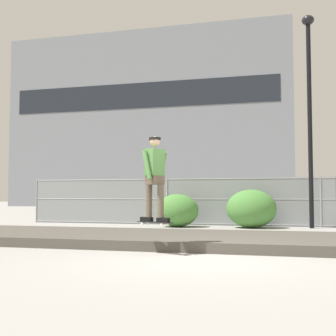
% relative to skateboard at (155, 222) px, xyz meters
% --- Properties ---
extents(ground_plane, '(120.00, 120.00, 0.00)m').
position_rel_skateboard_xyz_m(ground_plane, '(0.93, -0.54, -0.63)').
color(ground_plane, gray).
extents(gravel_berm, '(16.61, 3.52, 0.22)m').
position_rel_skateboard_xyz_m(gravel_berm, '(0.93, 2.08, -0.52)').
color(gravel_berm, '#4C473F').
rests_on(gravel_berm, ground_plane).
extents(skateboard, '(0.81, 0.51, 0.07)m').
position_rel_skateboard_xyz_m(skateboard, '(0.00, 0.00, 0.00)').
color(skateboard, black).
extents(skater, '(0.70, 0.62, 1.73)m').
position_rel_skateboard_xyz_m(skater, '(-0.00, 0.00, 0.99)').
color(skater, black).
rests_on(skater, skateboard).
extents(chain_fence, '(17.63, 0.06, 1.85)m').
position_rel_skateboard_xyz_m(chain_fence, '(0.93, 8.66, 0.30)').
color(chain_fence, gray).
rests_on(chain_fence, ground_plane).
extents(street_lamp, '(0.44, 0.44, 7.76)m').
position_rel_skateboard_xyz_m(street_lamp, '(3.49, 8.07, 4.11)').
color(street_lamp, black).
rests_on(street_lamp, ground_plane).
extents(parked_car_near, '(4.51, 2.16, 1.66)m').
position_rel_skateboard_xyz_m(parked_car_near, '(-4.00, 11.61, 0.20)').
color(parked_car_near, silver).
rests_on(parked_car_near, ground_plane).
extents(parked_car_mid, '(4.46, 2.07, 1.66)m').
position_rel_skateboard_xyz_m(parked_car_mid, '(1.45, 11.50, 0.20)').
color(parked_car_mid, navy).
rests_on(parked_car_mid, ground_plane).
extents(library_building, '(29.04, 15.22, 17.61)m').
position_rel_skateboard_xyz_m(library_building, '(-10.91, 39.96, 8.17)').
color(library_building, slate).
rests_on(library_building, ground_plane).
extents(shrub_left, '(1.58, 1.29, 1.22)m').
position_rel_skateboard_xyz_m(shrub_left, '(-1.30, 7.49, -0.02)').
color(shrub_left, '#477F38').
rests_on(shrub_left, ground_plane).
extents(shrub_center, '(1.79, 1.46, 1.38)m').
position_rel_skateboard_xyz_m(shrub_center, '(1.40, 7.66, 0.06)').
color(shrub_center, '#477F38').
rests_on(shrub_center, ground_plane).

